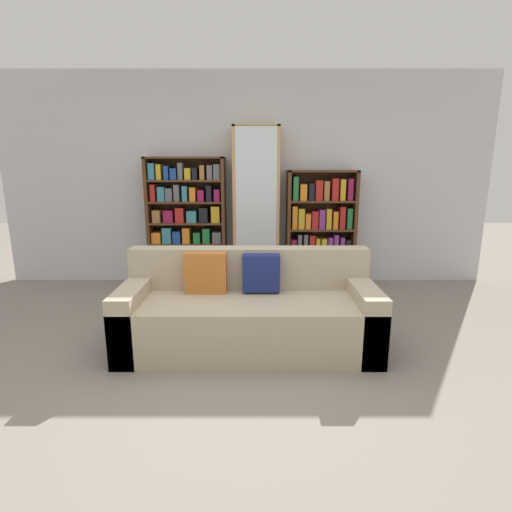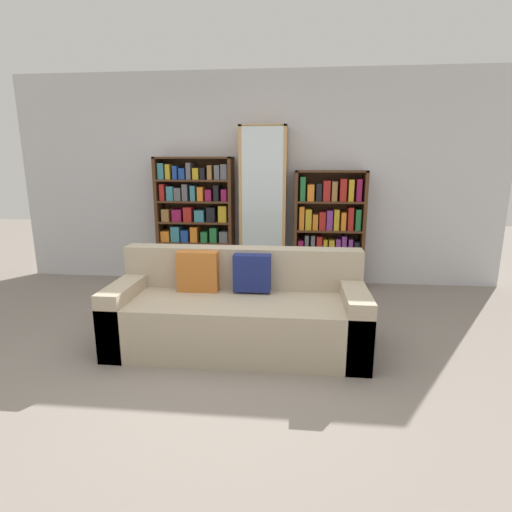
{
  "view_description": "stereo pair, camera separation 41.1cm",
  "coord_description": "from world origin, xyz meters",
  "px_view_note": "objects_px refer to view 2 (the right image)",
  "views": [
    {
      "loc": [
        0.13,
        -2.69,
        1.57
      ],
      "look_at": [
        0.13,
        1.45,
        0.6
      ],
      "focal_mm": 28.0,
      "sensor_mm": 36.0,
      "label": 1
    },
    {
      "loc": [
        0.54,
        -2.67,
        1.57
      ],
      "look_at": [
        0.13,
        1.45,
        0.6
      ],
      "focal_mm": 28.0,
      "sensor_mm": 36.0,
      "label": 2
    }
  ],
  "objects_px": {
    "bookshelf_right": "(328,231)",
    "wine_bottle": "(302,296)",
    "couch": "(238,313)",
    "display_cabinet": "(263,208)",
    "bookshelf_left": "(196,223)"
  },
  "relations": [
    {
      "from": "bookshelf_right",
      "to": "wine_bottle",
      "type": "xyz_separation_m",
      "value": [
        -0.33,
        -0.91,
        -0.57
      ]
    },
    {
      "from": "couch",
      "to": "bookshelf_right",
      "type": "distance_m",
      "value": 2.1
    },
    {
      "from": "display_cabinet",
      "to": "wine_bottle",
      "type": "height_order",
      "value": "display_cabinet"
    },
    {
      "from": "couch",
      "to": "bookshelf_right",
      "type": "bearing_deg",
      "value": 64.11
    },
    {
      "from": "wine_bottle",
      "to": "bookshelf_left",
      "type": "bearing_deg",
      "value": 146.78
    },
    {
      "from": "bookshelf_left",
      "to": "bookshelf_right",
      "type": "bearing_deg",
      "value": -0.01
    },
    {
      "from": "bookshelf_right",
      "to": "couch",
      "type": "bearing_deg",
      "value": -115.89
    },
    {
      "from": "couch",
      "to": "wine_bottle",
      "type": "height_order",
      "value": "couch"
    },
    {
      "from": "display_cabinet",
      "to": "couch",
      "type": "bearing_deg",
      "value": -92.13
    },
    {
      "from": "couch",
      "to": "bookshelf_left",
      "type": "xyz_separation_m",
      "value": [
        -0.82,
        1.85,
        0.5
      ]
    },
    {
      "from": "wine_bottle",
      "to": "display_cabinet",
      "type": "bearing_deg",
      "value": 119.44
    },
    {
      "from": "couch",
      "to": "display_cabinet",
      "type": "bearing_deg",
      "value": 87.87
    },
    {
      "from": "display_cabinet",
      "to": "wine_bottle",
      "type": "xyz_separation_m",
      "value": [
        0.5,
        -0.89,
        -0.86
      ]
    },
    {
      "from": "couch",
      "to": "wine_bottle",
      "type": "relative_size",
      "value": 5.79
    },
    {
      "from": "couch",
      "to": "bookshelf_left",
      "type": "relative_size",
      "value": 1.3
    }
  ]
}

